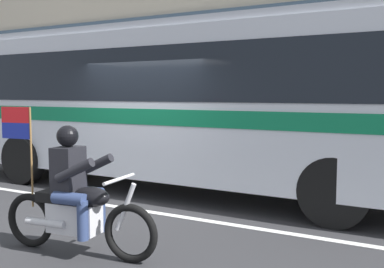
# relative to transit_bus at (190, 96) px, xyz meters

# --- Properties ---
(ground_plane) EXTENTS (60.00, 60.00, 0.00)m
(ground_plane) POSITION_rel_transit_bus_xyz_m (-0.25, -1.19, -1.88)
(ground_plane) COLOR #2B2B2D
(sidewalk_curb) EXTENTS (28.00, 3.80, 0.15)m
(sidewalk_curb) POSITION_rel_transit_bus_xyz_m (-0.25, 3.91, -1.81)
(sidewalk_curb) COLOR #B7B2A8
(sidewalk_curb) RESTS_ON ground_plane
(lane_center_stripe) EXTENTS (26.60, 0.14, 0.01)m
(lane_center_stripe) POSITION_rel_transit_bus_xyz_m (-0.25, -1.79, -1.88)
(lane_center_stripe) COLOR silver
(lane_center_stripe) RESTS_ON ground_plane
(transit_bus) EXTENTS (11.23, 2.76, 3.22)m
(transit_bus) POSITION_rel_transit_bus_xyz_m (0.00, 0.00, 0.00)
(transit_bus) COLOR silver
(transit_bus) RESTS_ON ground_plane
(motorcycle_with_rider) EXTENTS (2.18, 0.68, 1.78)m
(motorcycle_with_rider) POSITION_rel_transit_bus_xyz_m (0.61, -3.84, -1.22)
(motorcycle_with_rider) COLOR black
(motorcycle_with_rider) RESTS_ON ground_plane
(fire_hydrant) EXTENTS (0.22, 0.30, 0.75)m
(fire_hydrant) POSITION_rel_transit_bus_xyz_m (-3.89, 2.93, -1.36)
(fire_hydrant) COLOR gold
(fire_hydrant) RESTS_ON sidewalk_curb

